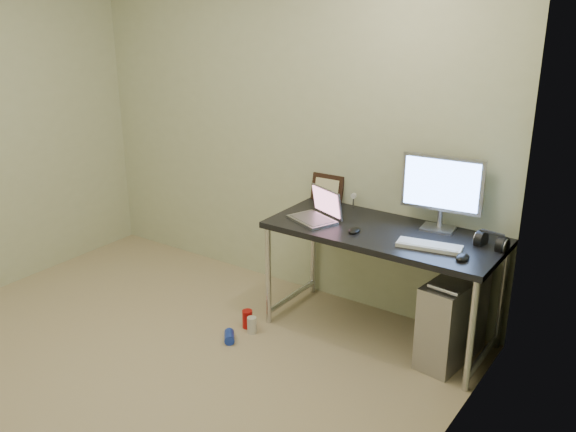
{
  "coord_description": "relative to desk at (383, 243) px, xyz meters",
  "views": [
    {
      "loc": [
        2.64,
        -2.05,
        2.22
      ],
      "look_at": [
        0.5,
        1.07,
        0.85
      ],
      "focal_mm": 40.0,
      "sensor_mm": 36.0,
      "label": 1
    }
  ],
  "objects": [
    {
      "name": "keyboard",
      "position": [
        0.35,
        -0.1,
        0.1
      ],
      "size": [
        0.4,
        0.19,
        0.02
      ],
      "primitive_type": "cube",
      "rotation": [
        0.0,
        0.0,
        0.18
      ],
      "color": "silver",
      "rests_on": "desk"
    },
    {
      "name": "wall_right",
      "position": [
        0.75,
        -1.42,
        0.58
      ],
      "size": [
        0.02,
        3.5,
        2.5
      ],
      "primitive_type": "cube",
      "color": "beige",
      "rests_on": "ground"
    },
    {
      "name": "desk",
      "position": [
        0.0,
        0.0,
        0.0
      ],
      "size": [
        1.49,
        0.65,
        0.75
      ],
      "color": "black",
      "rests_on": "ground"
    },
    {
      "name": "monitor",
      "position": [
        0.28,
        0.22,
        0.37
      ],
      "size": [
        0.51,
        0.17,
        0.48
      ],
      "rotation": [
        0.0,
        0.0,
        0.11
      ],
      "color": "#A1A0A7",
      "rests_on": "desk"
    },
    {
      "name": "can_red",
      "position": [
        -0.78,
        -0.43,
        -0.6
      ],
      "size": [
        0.08,
        0.08,
        0.13
      ],
      "primitive_type": "cylinder",
      "rotation": [
        0.0,
        0.0,
        -0.18
      ],
      "color": "#B20E0D",
      "rests_on": "ground"
    },
    {
      "name": "webcam",
      "position": [
        -0.37,
        0.27,
        0.16
      ],
      "size": [
        0.04,
        0.03,
        0.11
      ],
      "rotation": [
        0.0,
        0.0,
        0.14
      ],
      "color": "silver",
      "rests_on": "desk"
    },
    {
      "name": "tower_computer",
      "position": [
        0.5,
        -0.01,
        -0.39
      ],
      "size": [
        0.29,
        0.55,
        0.58
      ],
      "rotation": [
        0.0,
        0.0,
        -0.12
      ],
      "color": "#ADADB2",
      "rests_on": "ground"
    },
    {
      "name": "picture_frame",
      "position": [
        -0.6,
        0.3,
        0.18
      ],
      "size": [
        0.25,
        0.09,
        0.2
      ],
      "primitive_type": "cube",
      "rotation": [
        -0.21,
        0.0,
        0.06
      ],
      "color": "black",
      "rests_on": "desk"
    },
    {
      "name": "headphones",
      "position": [
        0.65,
        0.11,
        0.12
      ],
      "size": [
        0.19,
        0.12,
        0.12
      ],
      "rotation": [
        0.0,
        0.0,
        -0.15
      ],
      "color": "black",
      "rests_on": "desk"
    },
    {
      "name": "mouse_left",
      "position": [
        -0.14,
        -0.13,
        0.1
      ],
      "size": [
        0.08,
        0.12,
        0.04
      ],
      "primitive_type": "ellipsoid",
      "rotation": [
        0.0,
        0.0,
        0.13
      ],
      "color": "black",
      "rests_on": "desk"
    },
    {
      "name": "laptop",
      "position": [
        -0.45,
        -0.07,
        0.13
      ],
      "size": [
        0.37,
        0.34,
        0.21
      ],
      "rotation": [
        0.0,
        0.0,
        -0.39
      ],
      "color": "#A1A0A7",
      "rests_on": "desk"
    },
    {
      "name": "cable_b",
      "position": [
        0.54,
        0.26,
        -0.29
      ],
      "size": [
        0.02,
        0.11,
        0.71
      ],
      "primitive_type": "cylinder",
      "rotation": [
        0.14,
        0.0,
        0.09
      ],
      "color": "black",
      "rests_on": "ground"
    },
    {
      "name": "wall_back",
      "position": [
        -1.0,
        0.33,
        0.58
      ],
      "size": [
        3.5,
        0.02,
        2.5
      ],
      "primitive_type": "cube",
      "color": "beige",
      "rests_on": "ground"
    },
    {
      "name": "can_blue",
      "position": [
        -0.77,
        -0.64,
        -0.63
      ],
      "size": [
        0.13,
        0.14,
        0.07
      ],
      "primitive_type": "cylinder",
      "rotation": [
        1.57,
        0.0,
        0.7
      ],
      "color": "#1C36BD",
      "rests_on": "ground"
    },
    {
      "name": "mouse_right",
      "position": [
        0.57,
        -0.16,
        0.1
      ],
      "size": [
        0.08,
        0.12,
        0.04
      ],
      "primitive_type": "ellipsoid",
      "rotation": [
        0.0,
        0.0,
        0.06
      ],
      "color": "black",
      "rests_on": "desk"
    },
    {
      "name": "floor",
      "position": [
        -1.0,
        -1.42,
        -0.67
      ],
      "size": [
        3.5,
        3.5,
        0.0
      ],
      "primitive_type": "plane",
      "color": "tan",
      "rests_on": "ground"
    },
    {
      "name": "can_white",
      "position": [
        -0.71,
        -0.47,
        -0.61
      ],
      "size": [
        0.08,
        0.08,
        0.12
      ],
      "primitive_type": "cylinder",
      "rotation": [
        0.0,
        0.0,
        0.38
      ],
      "color": "silver",
      "rests_on": "ground"
    },
    {
      "name": "cable_a",
      "position": [
        0.45,
        0.28,
        -0.27
      ],
      "size": [
        0.01,
        0.16,
        0.69
      ],
      "primitive_type": "cylinder",
      "rotation": [
        0.21,
        0.0,
        0.0
      ],
      "color": "black",
      "rests_on": "ground"
    }
  ]
}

